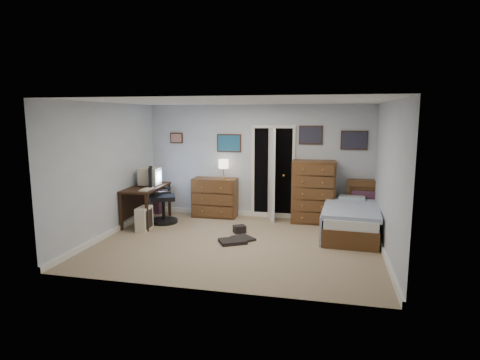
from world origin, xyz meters
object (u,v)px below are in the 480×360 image
low_dresser (215,197)px  computer_desk (142,195)px  office_chair (160,202)px  tall_dresser (313,192)px  bed (350,220)px

low_dresser → computer_desk: bearing=-149.8°
office_chair → tall_dresser: bearing=-9.0°
computer_desk → bed: bearing=-2.1°
office_chair → low_dresser: 1.26m
computer_desk → tall_dresser: bearing=10.3°
low_dresser → bed: (2.91, -0.80, -0.14)m
computer_desk → office_chair: office_chair is taller
low_dresser → tall_dresser: tall_dresser is taller
office_chair → low_dresser: office_chair is taller
computer_desk → tall_dresser: tall_dresser is taller
office_chair → tall_dresser: tall_dresser is taller
computer_desk → low_dresser: low_dresser is taller
low_dresser → bed: 3.02m
office_chair → low_dresser: bearing=16.2°
bed → computer_desk: bearing=-176.8°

